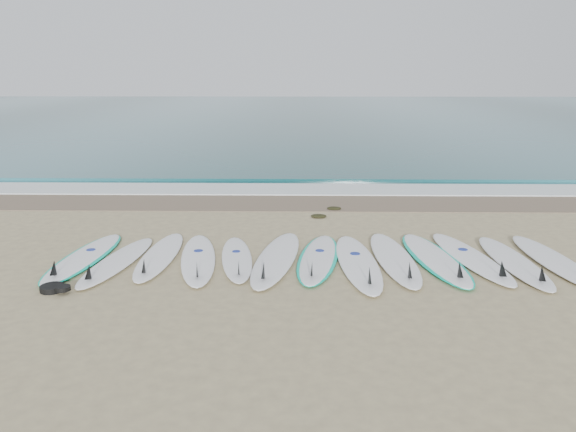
{
  "coord_description": "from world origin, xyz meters",
  "views": [
    {
      "loc": [
        -0.3,
        -8.53,
        2.94
      ],
      "look_at": [
        -0.47,
        1.3,
        0.4
      ],
      "focal_mm": 35.0,
      "sensor_mm": 36.0,
      "label": 1
    }
  ],
  "objects_px": {
    "surfboard_0": "(83,258)",
    "surfboard_12": "(556,261)",
    "leash_coil": "(54,288)",
    "surfboard_6": "(318,258)"
  },
  "relations": [
    {
      "from": "surfboard_0",
      "to": "surfboard_12",
      "type": "bearing_deg",
      "value": 3.98
    },
    {
      "from": "surfboard_0",
      "to": "leash_coil",
      "type": "bearing_deg",
      "value": -81.33
    },
    {
      "from": "surfboard_12",
      "to": "leash_coil",
      "type": "height_order",
      "value": "surfboard_12"
    },
    {
      "from": "surfboard_0",
      "to": "surfboard_12",
      "type": "relative_size",
      "value": 0.96
    },
    {
      "from": "leash_coil",
      "to": "surfboard_0",
      "type": "bearing_deg",
      "value": 94.07
    },
    {
      "from": "surfboard_0",
      "to": "leash_coil",
      "type": "xyz_separation_m",
      "value": [
        0.09,
        -1.31,
        -0.0
      ]
    },
    {
      "from": "leash_coil",
      "to": "surfboard_6",
      "type": "bearing_deg",
      "value": 20.12
    },
    {
      "from": "surfboard_0",
      "to": "surfboard_6",
      "type": "height_order",
      "value": "surfboard_0"
    },
    {
      "from": "surfboard_0",
      "to": "surfboard_6",
      "type": "relative_size",
      "value": 1.02
    },
    {
      "from": "surfboard_6",
      "to": "leash_coil",
      "type": "distance_m",
      "value": 3.91
    }
  ]
}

